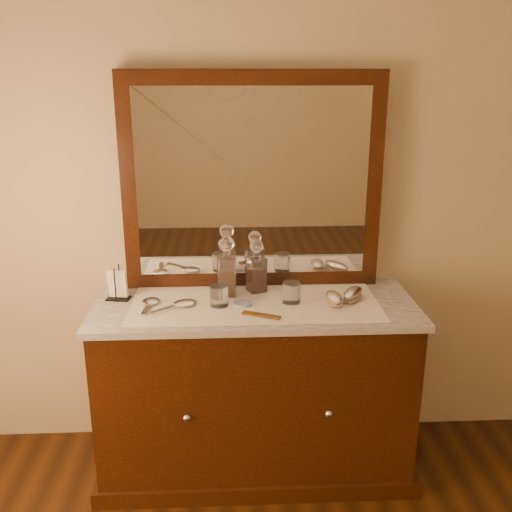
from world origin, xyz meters
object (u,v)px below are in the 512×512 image
object	(u,v)px
dresser_cabinet	(255,389)
brush_near	(334,299)
napkin_rack	(118,286)
brush_far	(353,294)
hand_mirror_outer	(150,303)
hand_mirror_inner	(181,304)
decanter_right	(256,271)
mirror_frame	(252,182)
comb	(261,315)
pin_dish	(243,304)
decanter_left	(227,273)

from	to	relation	value
dresser_cabinet	brush_near	bearing A→B (deg)	-6.21
napkin_rack	brush_far	bearing A→B (deg)	-3.43
hand_mirror_outer	hand_mirror_inner	world-z (taller)	hand_mirror_inner
decanter_right	brush_far	bearing A→B (deg)	-16.19
mirror_frame	comb	bearing A→B (deg)	-87.47
mirror_frame	hand_mirror_inner	size ratio (longest dim) A/B	5.75
comb	decanter_right	size ratio (longest dim) A/B	0.66
comb	brush_near	bearing A→B (deg)	45.14
mirror_frame	pin_dish	size ratio (longest dim) A/B	14.54
dresser_cabinet	decanter_right	size ratio (longest dim) A/B	5.51
pin_dish	brush_near	size ratio (longest dim) A/B	0.52
mirror_frame	hand_mirror_inner	xyz separation A→B (m)	(-0.33, -0.28, -0.49)
dresser_cabinet	brush_far	distance (m)	0.64
decanter_right	napkin_rack	bearing A→B (deg)	-174.43
mirror_frame	brush_near	distance (m)	0.65
decanter_left	comb	bearing A→B (deg)	-61.09
pin_dish	hand_mirror_inner	world-z (taller)	hand_mirror_inner
comb	hand_mirror_inner	xyz separation A→B (m)	(-0.35, 0.13, 0.01)
pin_dish	napkin_rack	bearing A→B (deg)	168.84
mirror_frame	comb	xyz separation A→B (m)	(0.02, -0.41, -0.49)
decanter_left	hand_mirror_inner	world-z (taller)	decanter_left
brush_near	comb	bearing A→B (deg)	-159.32
decanter_left	mirror_frame	bearing A→B (deg)	51.00
comb	brush_near	size ratio (longest dim) A/B	1.07
mirror_frame	hand_mirror_outer	world-z (taller)	mirror_frame
pin_dish	comb	world-z (taller)	pin_dish
decanter_left	brush_far	distance (m)	0.58
pin_dish	hand_mirror_inner	bearing A→B (deg)	179.70
pin_dish	decanter_right	distance (m)	0.21
comb	napkin_rack	world-z (taller)	napkin_rack
comb	decanter_left	bearing A→B (deg)	143.37
decanter_left	hand_mirror_outer	distance (m)	0.37
pin_dish	decanter_right	size ratio (longest dim) A/B	0.32
decanter_right	dresser_cabinet	bearing A→B (deg)	-95.73
napkin_rack	brush_near	bearing A→B (deg)	-6.45
dresser_cabinet	decanter_left	distance (m)	0.57
comb	decanter_right	world-z (taller)	decanter_right
decanter_right	brush_far	size ratio (longest dim) A/B	1.41
napkin_rack	hand_mirror_outer	distance (m)	0.18
comb	decanter_left	distance (m)	0.31
mirror_frame	pin_dish	distance (m)	0.57
brush_near	hand_mirror_outer	distance (m)	0.82
brush_near	hand_mirror_outer	bearing A→B (deg)	178.16
napkin_rack	decanter_left	world-z (taller)	decanter_left
mirror_frame	hand_mirror_inner	bearing A→B (deg)	-139.13
decanter_right	hand_mirror_outer	distance (m)	0.51
hand_mirror_outer	dresser_cabinet	bearing A→B (deg)	1.46
mirror_frame	napkin_rack	bearing A→B (deg)	-164.31
mirror_frame	comb	world-z (taller)	mirror_frame
dresser_cabinet	brush_far	world-z (taller)	brush_far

